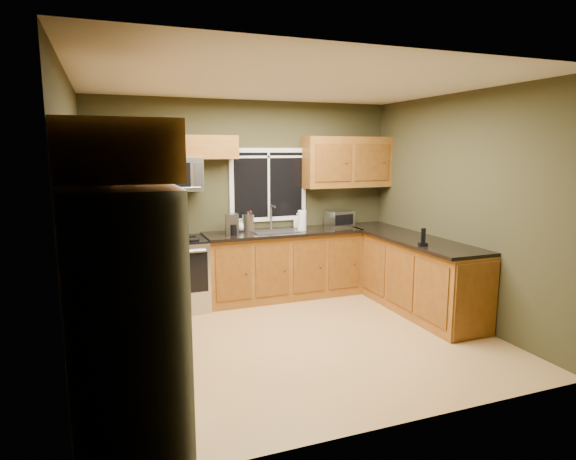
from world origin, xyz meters
TOP-DOWN VIEW (x-y plane):
  - floor at (0.00, 0.00)m, footprint 4.20×4.20m
  - ceiling at (0.00, 0.00)m, footprint 4.20×4.20m
  - back_wall at (0.00, 1.80)m, footprint 4.20×0.00m
  - front_wall at (0.00, -1.80)m, footprint 4.20×0.00m
  - left_wall at (-2.10, 0.00)m, footprint 0.00×3.60m
  - right_wall at (2.10, 0.00)m, footprint 0.00×3.60m
  - window at (0.30, 1.78)m, footprint 1.12×0.03m
  - base_cabinets_left at (-1.80, 0.48)m, footprint 0.60×2.65m
  - countertop_left at (-1.78, 0.48)m, footprint 0.65×2.65m
  - base_cabinets_back at (0.42, 1.50)m, footprint 2.17×0.60m
  - countertop_back at (0.42, 1.48)m, footprint 2.17×0.65m
  - base_cabinets_peninsula at (1.80, 0.54)m, footprint 0.60×2.52m
  - countertop_peninsula at (1.78, 0.55)m, footprint 0.65×2.50m
  - upper_cabinets_left at (-1.94, 0.48)m, footprint 0.33×2.65m
  - upper_cabinets_back_left at (-0.85, 1.64)m, footprint 1.30×0.33m
  - upper_cabinets_back_right at (1.45, 1.64)m, footprint 1.30×0.33m
  - upper_cabinet_over_fridge at (-1.74, -1.30)m, footprint 0.72×0.90m
  - refrigerator at (-1.74, -1.30)m, footprint 0.74×0.90m
  - range at (-1.05, 1.47)m, footprint 0.76×0.69m
  - microwave at (-1.05, 1.61)m, footprint 0.76×0.41m
  - sink at (0.30, 1.49)m, footprint 0.60×0.42m
  - toaster_oven at (1.31, 1.57)m, footprint 0.39×0.32m
  - coffee_maker at (-0.32, 1.45)m, footprint 0.19×0.24m
  - kettle at (-0.05, 1.62)m, footprint 0.20×0.20m
  - paper_towel_roll at (0.67, 1.44)m, footprint 0.15×0.15m
  - soap_bottle_a at (0.01, 1.70)m, footprint 0.11×0.11m
  - soap_bottle_b at (0.70, 1.70)m, footprint 0.12×0.12m
  - soap_bottle_c at (-0.13, 1.66)m, footprint 0.17×0.17m
  - cordless_phone at (1.56, -0.07)m, footprint 0.12×0.12m

SIDE VIEW (x-z plane):
  - floor at x=0.00m, z-range 0.00..0.00m
  - base_cabinets_peninsula at x=1.80m, z-range 0.00..0.90m
  - base_cabinets_left at x=-1.80m, z-range 0.00..0.90m
  - base_cabinets_back at x=0.42m, z-range 0.00..0.90m
  - range at x=-1.05m, z-range 0.00..0.94m
  - refrigerator at x=-1.74m, z-range 0.00..1.80m
  - countertop_left at x=-1.78m, z-range 0.90..0.94m
  - countertop_back at x=0.42m, z-range 0.90..0.94m
  - countertop_peninsula at x=1.78m, z-range 0.90..0.94m
  - sink at x=0.30m, z-range 0.77..1.13m
  - cordless_phone at x=1.56m, z-range 0.90..1.11m
  - soap_bottle_c at x=-0.13m, z-range 0.94..1.11m
  - soap_bottle_b at x=0.70m, z-range 0.94..1.14m
  - toaster_oven at x=1.31m, z-range 0.94..1.16m
  - coffee_maker at x=-0.32m, z-range 0.93..1.20m
  - kettle at x=-0.05m, z-range 0.93..1.21m
  - soap_bottle_a at x=0.01m, z-range 0.94..1.21m
  - paper_towel_roll at x=0.67m, z-range 0.93..1.23m
  - back_wall at x=0.00m, z-range -0.75..3.45m
  - front_wall at x=0.00m, z-range -0.75..3.45m
  - left_wall at x=-2.10m, z-range -0.45..3.15m
  - right_wall at x=2.10m, z-range -0.45..3.15m
  - window at x=0.30m, z-range 1.04..2.06m
  - microwave at x=-1.05m, z-range 1.52..1.94m
  - upper_cabinets_left at x=-1.94m, z-range 1.50..2.22m
  - upper_cabinets_back_right at x=1.45m, z-range 1.50..2.22m
  - upper_cabinet_over_fridge at x=-1.74m, z-range 1.84..2.22m
  - upper_cabinets_back_left at x=-0.85m, z-range 1.92..2.22m
  - ceiling at x=0.00m, z-range 2.70..2.70m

